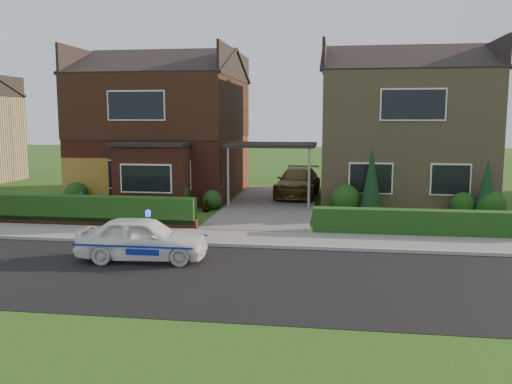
# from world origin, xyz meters

# --- Properties ---
(ground) EXTENTS (120.00, 120.00, 0.00)m
(ground) POSITION_xyz_m (0.00, 0.00, 0.00)
(ground) COLOR #204E14
(ground) RESTS_ON ground
(road) EXTENTS (60.00, 6.00, 0.02)m
(road) POSITION_xyz_m (0.00, 0.00, 0.00)
(road) COLOR black
(road) RESTS_ON ground
(kerb) EXTENTS (60.00, 0.16, 0.12)m
(kerb) POSITION_xyz_m (0.00, 3.05, 0.06)
(kerb) COLOR #9E9993
(kerb) RESTS_ON ground
(sidewalk) EXTENTS (60.00, 2.00, 0.10)m
(sidewalk) POSITION_xyz_m (0.00, 4.10, 0.05)
(sidewalk) COLOR slate
(sidewalk) RESTS_ON ground
(grass_verge) EXTENTS (60.00, 4.00, 0.01)m
(grass_verge) POSITION_xyz_m (0.00, -5.00, 0.00)
(grass_verge) COLOR #204E14
(grass_verge) RESTS_ON ground
(driveway) EXTENTS (3.80, 12.00, 0.12)m
(driveway) POSITION_xyz_m (0.00, 11.00, 0.06)
(driveway) COLOR #666059
(driveway) RESTS_ON ground
(house_left) EXTENTS (7.50, 9.53, 7.25)m
(house_left) POSITION_xyz_m (-5.78, 13.90, 3.81)
(house_left) COLOR maroon
(house_left) RESTS_ON ground
(house_right) EXTENTS (7.50, 8.06, 7.25)m
(house_right) POSITION_xyz_m (5.80, 13.99, 3.66)
(house_right) COLOR #8E7957
(house_right) RESTS_ON ground
(carport_link) EXTENTS (3.80, 3.00, 2.77)m
(carport_link) POSITION_xyz_m (0.00, 10.95, 2.66)
(carport_link) COLOR black
(carport_link) RESTS_ON ground
(garage_door) EXTENTS (2.20, 0.10, 2.10)m
(garage_door) POSITION_xyz_m (-8.25, 9.96, 1.05)
(garage_door) COLOR brown
(garage_door) RESTS_ON ground
(dwarf_wall) EXTENTS (7.70, 0.25, 0.36)m
(dwarf_wall) POSITION_xyz_m (-5.80, 5.30, 0.18)
(dwarf_wall) COLOR maroon
(dwarf_wall) RESTS_ON ground
(hedge_left) EXTENTS (7.50, 0.55, 0.90)m
(hedge_left) POSITION_xyz_m (-5.80, 5.45, 0.00)
(hedge_left) COLOR #183A12
(hedge_left) RESTS_ON ground
(hedge_right) EXTENTS (7.50, 0.55, 0.80)m
(hedge_right) POSITION_xyz_m (5.80, 5.35, 0.00)
(hedge_right) COLOR #183A12
(hedge_right) RESTS_ON ground
(shrub_left_far) EXTENTS (1.08, 1.08, 1.08)m
(shrub_left_far) POSITION_xyz_m (-8.50, 9.50, 0.54)
(shrub_left_far) COLOR #183A12
(shrub_left_far) RESTS_ON ground
(shrub_left_mid) EXTENTS (1.32, 1.32, 1.32)m
(shrub_left_mid) POSITION_xyz_m (-4.00, 9.30, 0.66)
(shrub_left_mid) COLOR #183A12
(shrub_left_mid) RESTS_ON ground
(shrub_left_near) EXTENTS (0.84, 0.84, 0.84)m
(shrub_left_near) POSITION_xyz_m (-2.40, 9.60, 0.42)
(shrub_left_near) COLOR #183A12
(shrub_left_near) RESTS_ON ground
(shrub_right_near) EXTENTS (1.20, 1.20, 1.20)m
(shrub_right_near) POSITION_xyz_m (3.20, 9.40, 0.60)
(shrub_right_near) COLOR #183A12
(shrub_right_near) RESTS_ON ground
(shrub_right_mid) EXTENTS (0.96, 0.96, 0.96)m
(shrub_right_mid) POSITION_xyz_m (7.80, 9.50, 0.48)
(shrub_right_mid) COLOR #183A12
(shrub_right_mid) RESTS_ON ground
(shrub_right_far) EXTENTS (1.08, 1.08, 1.08)m
(shrub_right_far) POSITION_xyz_m (8.80, 9.20, 0.54)
(shrub_right_far) COLOR #183A12
(shrub_right_far) RESTS_ON ground
(conifer_a) EXTENTS (0.90, 0.90, 2.60)m
(conifer_a) POSITION_xyz_m (4.20, 9.20, 1.30)
(conifer_a) COLOR black
(conifer_a) RESTS_ON ground
(conifer_b) EXTENTS (0.90, 0.90, 2.20)m
(conifer_b) POSITION_xyz_m (8.60, 9.20, 1.10)
(conifer_b) COLOR black
(conifer_b) RESTS_ON ground
(police_car) EXTENTS (3.25, 3.64, 1.37)m
(police_car) POSITION_xyz_m (-2.41, 1.20, 0.60)
(police_car) COLOR white
(police_car) RESTS_ON ground
(driveway_car) EXTENTS (2.14, 4.72, 1.34)m
(driveway_car) POSITION_xyz_m (1.00, 13.29, 0.79)
(driveway_car) COLOR brown
(driveway_car) RESTS_ON driveway
(potted_plant_a) EXTENTS (0.44, 0.32, 0.78)m
(potted_plant_a) POSITION_xyz_m (-7.75, 8.32, 0.39)
(potted_plant_a) COLOR gray
(potted_plant_a) RESTS_ON ground
(potted_plant_b) EXTENTS (0.47, 0.46, 0.66)m
(potted_plant_b) POSITION_xyz_m (-2.50, 6.75, 0.33)
(potted_plant_b) COLOR gray
(potted_plant_b) RESTS_ON ground
(potted_plant_c) EXTENTS (0.41, 0.41, 0.67)m
(potted_plant_c) POSITION_xyz_m (-2.50, 8.93, 0.33)
(potted_plant_c) COLOR gray
(potted_plant_c) RESTS_ON ground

